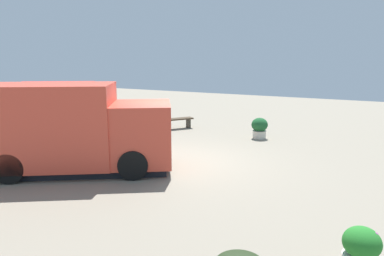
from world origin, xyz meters
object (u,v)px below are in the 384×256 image
Objects in this scene: person_customer at (141,118)px; planter_flowering_far at (259,127)px; food_truck at (69,130)px; plaza_bench at (174,121)px; planter_flowering_near at (361,251)px.

person_customer is 5.78m from planter_flowering_far.
person_customer is (6.45, 2.57, -0.81)m from food_truck.
plaza_bench is at bearing 90.99° from planter_flowering_far.
food_truck is 7.52× the size of planter_flowering_near.
planter_flowering_far is at bearing 27.81° from planter_flowering_near.
plaza_bench is at bearing 45.93° from planter_flowering_near.
person_customer reaches higher than planter_flowering_far.
person_customer is 12.61m from planter_flowering_near.
planter_flowering_far is at bearing -90.26° from person_customer.
food_truck is 7.21m from planter_flowering_far.
planter_flowering_far is 3.87m from plaza_bench.
food_truck is at bearing 79.36° from planter_flowering_near.
person_customer is 1.10× the size of planter_flowering_far.
planter_flowering_far is 0.48× the size of plaza_bench.
person_customer reaches higher than plaza_bench.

